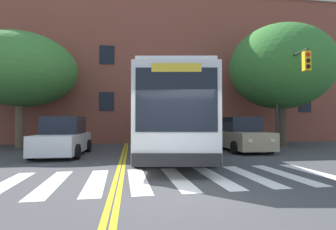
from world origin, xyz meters
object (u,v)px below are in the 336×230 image
object	(u,v)px
car_tan_far_lane	(240,135)
city_bus	(173,116)
car_black_behind_bus	(149,130)
traffic_light_near_corner	(288,83)
street_tree_curbside_small	(20,70)
car_white_near_lane	(64,138)
street_tree_curbside_large	(281,67)

from	to	relation	value
car_tan_far_lane	city_bus	bearing A→B (deg)	-164.37
car_black_behind_bus	car_tan_far_lane	bearing A→B (deg)	-64.59
traffic_light_near_corner	street_tree_curbside_small	size ratio (longest dim) A/B	0.59
car_tan_far_lane	car_white_near_lane	bearing A→B (deg)	-174.76
traffic_light_near_corner	city_bus	bearing A→B (deg)	-171.85
car_white_near_lane	car_black_behind_bus	bearing A→B (deg)	65.10
street_tree_curbside_large	street_tree_curbside_small	distance (m)	16.96
city_bus	car_black_behind_bus	xyz separation A→B (m)	(-0.49, 10.66, -1.03)
car_white_near_lane	car_black_behind_bus	size ratio (longest dim) A/B	1.12
car_tan_far_lane	traffic_light_near_corner	distance (m)	4.12
city_bus	traffic_light_near_corner	bearing A→B (deg)	8.15
city_bus	street_tree_curbside_small	bearing A→B (deg)	153.26
street_tree_curbside_small	city_bus	bearing A→B (deg)	-26.74
car_tan_far_lane	traffic_light_near_corner	xyz separation A→B (m)	(2.83, -0.14, 2.99)
car_tan_far_lane	car_black_behind_bus	world-z (taller)	car_black_behind_bus
car_black_behind_bus	traffic_light_near_corner	xyz separation A→B (m)	(7.36, -9.68, 2.97)
car_tan_far_lane	traffic_light_near_corner	bearing A→B (deg)	-2.92
city_bus	car_white_near_lane	world-z (taller)	city_bus
traffic_light_near_corner	street_tree_curbside_small	bearing A→B (deg)	167.38
car_black_behind_bus	traffic_light_near_corner	bearing A→B (deg)	-52.73
city_bus	car_black_behind_bus	bearing A→B (deg)	92.65
car_tan_far_lane	street_tree_curbside_small	xyz separation A→B (m)	(-13.05, 3.41, 4.03)
car_white_near_lane	street_tree_curbside_large	world-z (taller)	street_tree_curbside_large
car_black_behind_bus	street_tree_curbside_small	size ratio (longest dim) A/B	0.43
car_tan_far_lane	street_tree_curbside_large	size ratio (longest dim) A/B	0.54
car_black_behind_bus	street_tree_curbside_small	world-z (taller)	street_tree_curbside_small
city_bus	car_black_behind_bus	size ratio (longest dim) A/B	3.00
car_tan_far_lane	car_black_behind_bus	xyz separation A→B (m)	(-4.53, 9.53, 0.02)
city_bus	street_tree_curbside_large	xyz separation A→B (m)	(7.89, 3.35, 3.41)
city_bus	car_black_behind_bus	world-z (taller)	city_bus
street_tree_curbside_large	car_white_near_lane	bearing A→B (deg)	-166.87
traffic_light_near_corner	car_black_behind_bus	bearing A→B (deg)	127.27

